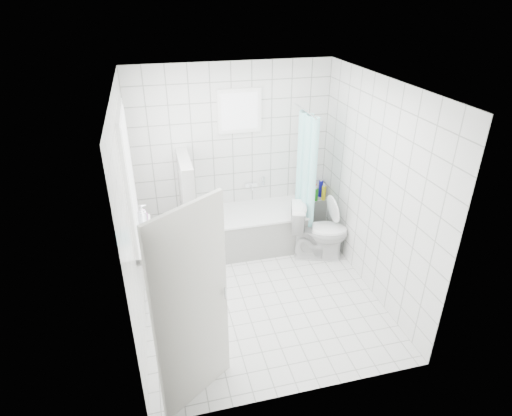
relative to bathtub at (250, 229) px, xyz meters
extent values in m
plane|color=white|center=(-0.15, -1.12, -0.29)|extent=(3.00, 3.00, 0.00)
plane|color=white|center=(-0.15, -1.12, 2.31)|extent=(3.00, 3.00, 0.00)
cube|color=white|center=(-0.15, 0.38, 1.01)|extent=(2.80, 0.02, 2.60)
cube|color=white|center=(-0.15, -2.62, 1.01)|extent=(2.80, 0.02, 2.60)
cube|color=white|center=(-1.55, -1.12, 1.01)|extent=(0.02, 3.00, 2.60)
cube|color=white|center=(1.25, -1.12, 1.01)|extent=(0.02, 3.00, 2.60)
cube|color=white|center=(-1.50, -0.82, 1.31)|extent=(0.01, 0.90, 1.40)
cube|color=white|center=(-0.05, 0.33, 1.66)|extent=(0.50, 0.01, 0.50)
cube|color=white|center=(-1.46, -0.82, 0.57)|extent=(0.18, 1.02, 0.08)
cube|color=silver|center=(-1.07, -2.37, 0.71)|extent=(0.68, 0.49, 2.00)
cube|color=white|center=(0.00, 0.00, -0.02)|extent=(1.59, 0.75, 0.55)
cube|color=white|center=(0.00, 0.00, 0.27)|extent=(1.61, 0.77, 0.03)
cube|color=white|center=(-0.87, -0.05, 0.46)|extent=(0.15, 0.85, 1.50)
cube|color=white|center=(1.13, 0.25, -0.02)|extent=(0.40, 0.24, 0.55)
imported|color=white|center=(0.88, -0.47, 0.11)|extent=(0.89, 0.67, 0.81)
cylinder|color=silver|center=(0.75, -0.02, 1.71)|extent=(0.02, 0.80, 0.02)
cube|color=silver|center=(0.10, 0.33, 0.56)|extent=(0.18, 0.06, 0.06)
imported|color=silver|center=(-1.45, -0.67, 0.76)|extent=(0.12, 0.12, 0.30)
imported|color=#32BCE2|center=(-1.45, -0.98, 0.71)|extent=(0.13, 0.13, 0.20)
imported|color=#DC6ED7|center=(-1.45, -0.55, 0.71)|extent=(0.12, 0.12, 0.19)
cylinder|color=#178A17|center=(1.07, 0.18, 0.36)|extent=(0.06, 0.06, 0.20)
cylinder|color=#1616B4|center=(1.19, 0.29, 0.39)|extent=(0.06, 0.06, 0.26)
cylinder|color=yellow|center=(1.19, 0.17, 0.37)|extent=(0.06, 0.06, 0.22)
cylinder|color=#E4471A|center=(1.07, 0.26, 0.38)|extent=(0.06, 0.06, 0.24)
camera|label=1|loc=(-1.24, -5.24, 3.16)|focal=30.00mm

